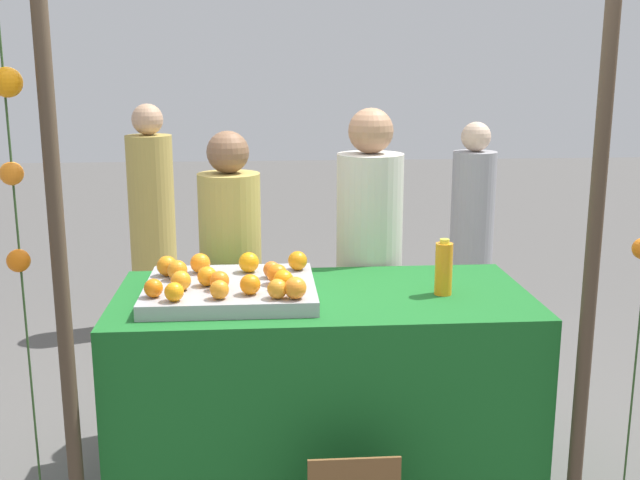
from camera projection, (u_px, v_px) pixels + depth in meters
name	position (u px, v px, depth m)	size (l,w,h in m)	color
stall_counter	(323.00, 392.00, 3.37)	(1.77, 0.85, 0.91)	#196023
orange_tray	(231.00, 290.00, 3.22)	(0.71, 0.61, 0.06)	#9EA0A5
orange_0	(177.00, 270.00, 3.25)	(0.09, 0.09, 0.09)	orange
orange_1	(277.00, 274.00, 3.18)	(0.09, 0.09, 0.09)	orange
orange_2	(249.00, 262.00, 3.37)	(0.09, 0.09, 0.09)	orange
orange_3	(167.00, 266.00, 3.31)	(0.09, 0.09, 0.09)	orange
orange_4	(220.00, 281.00, 3.10)	(0.08, 0.08, 0.08)	orange
orange_5	(295.00, 288.00, 2.98)	(0.09, 0.09, 0.09)	orange
orange_6	(219.00, 290.00, 2.98)	(0.08, 0.08, 0.08)	orange
orange_7	(272.00, 270.00, 3.28)	(0.07, 0.07, 0.07)	orange
orange_8	(153.00, 288.00, 3.01)	(0.07, 0.07, 0.07)	orange
orange_9	(298.00, 261.00, 3.40)	(0.09, 0.09, 0.09)	orange
orange_10	(207.00, 276.00, 3.16)	(0.08, 0.08, 0.08)	orange
orange_11	(181.00, 281.00, 3.10)	(0.08, 0.08, 0.08)	orange
orange_12	(250.00, 284.00, 3.04)	(0.08, 0.08, 0.08)	orange
orange_13	(283.00, 280.00, 3.10)	(0.08, 0.08, 0.08)	orange
orange_14	(200.00, 263.00, 3.36)	(0.09, 0.09, 0.09)	orange
orange_15	(174.00, 292.00, 2.95)	(0.08, 0.08, 0.08)	orange
orange_16	(277.00, 289.00, 2.99)	(0.08, 0.08, 0.08)	orange
juice_bottle	(444.00, 268.00, 3.23)	(0.07, 0.07, 0.24)	orange
vendor_left	(232.00, 294.00, 3.90)	(0.31, 0.31, 1.55)	tan
vendor_right	(369.00, 283.00, 3.91)	(0.33, 0.33, 1.66)	beige
crowd_person_0	(153.00, 226.00, 5.42)	(0.32, 0.32, 1.60)	tan
crowd_person_1	(471.00, 237.00, 5.31)	(0.30, 0.30, 1.49)	#99999E
canopy_post_left	(60.00, 267.00, 2.69)	(0.06, 0.06, 2.33)	#473828
canopy_post_right	(593.00, 257.00, 2.83)	(0.06, 0.06, 2.33)	#473828
garland_strand_left	(7.00, 115.00, 2.55)	(0.11, 0.11, 2.21)	#2D4C23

